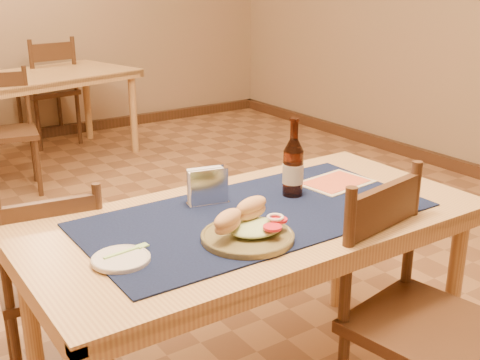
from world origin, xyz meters
TOP-DOWN VIEW (x-y plane):
  - room at (0.00, 0.00)m, footprint 6.04×7.04m
  - main_table at (0.00, -0.80)m, footprint 1.60×0.80m
  - placemat at (0.00, -0.80)m, footprint 1.20×0.60m
  - baseboard at (0.00, 0.00)m, footprint 6.00×7.00m
  - back_table at (0.18, 2.67)m, footprint 1.89×1.25m
  - chair_main_far at (-0.58, -0.27)m, footprint 0.44×0.44m
  - chair_main_near at (0.30, -1.28)m, footprint 0.50×0.50m
  - chair_back_near at (-0.15, 2.10)m, footprint 0.49×0.49m
  - chair_back_far at (0.50, 3.19)m, footprint 0.52×0.52m
  - sandwich_plate at (-0.14, -0.95)m, footprint 0.29×0.29m
  - side_plate at (-0.53, -0.87)m, footprint 0.17×0.17m
  - fork at (-0.50, -0.85)m, footprint 0.15×0.03m
  - beer_bottle at (0.22, -0.73)m, footprint 0.08×0.08m
  - napkin_holder at (-0.09, -0.62)m, footprint 0.16×0.08m
  - menu_card at (0.45, -0.72)m, footprint 0.29×0.23m

SIDE VIEW (x-z plane):
  - baseboard at x=0.00m, z-range 0.00..0.10m
  - chair_main_far at x=-0.58m, z-range 0.02..0.86m
  - chair_back_near at x=-0.15m, z-range 0.02..0.91m
  - chair_main_near at x=0.30m, z-range 0.02..0.96m
  - chair_back_far at x=0.50m, z-range 0.02..1.02m
  - main_table at x=0.00m, z-range 0.29..1.04m
  - back_table at x=0.18m, z-range 0.29..1.04m
  - placemat at x=0.00m, z-range 0.75..0.76m
  - menu_card at x=0.45m, z-range 0.76..0.76m
  - side_plate at x=-0.53m, z-range 0.76..0.77m
  - fork at x=-0.50m, z-range 0.77..0.77m
  - sandwich_plate at x=-0.14m, z-range 0.73..0.84m
  - napkin_holder at x=-0.09m, z-range 0.75..0.88m
  - beer_bottle at x=0.22m, z-range 0.72..1.01m
  - room at x=0.00m, z-range -0.02..2.82m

